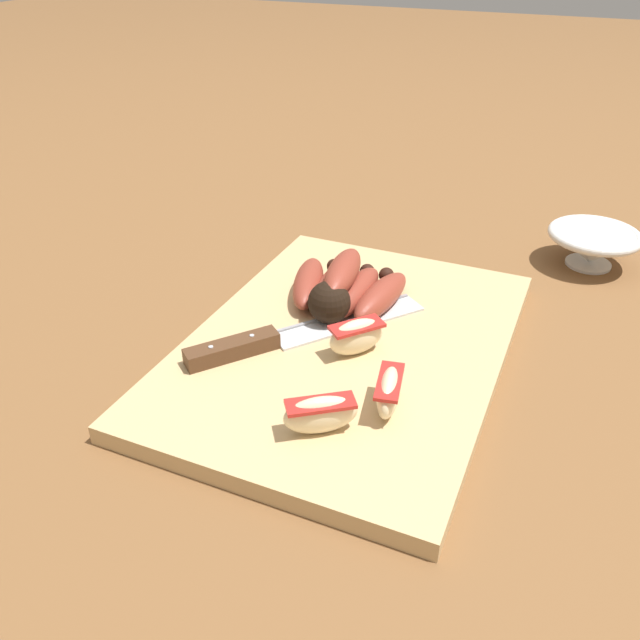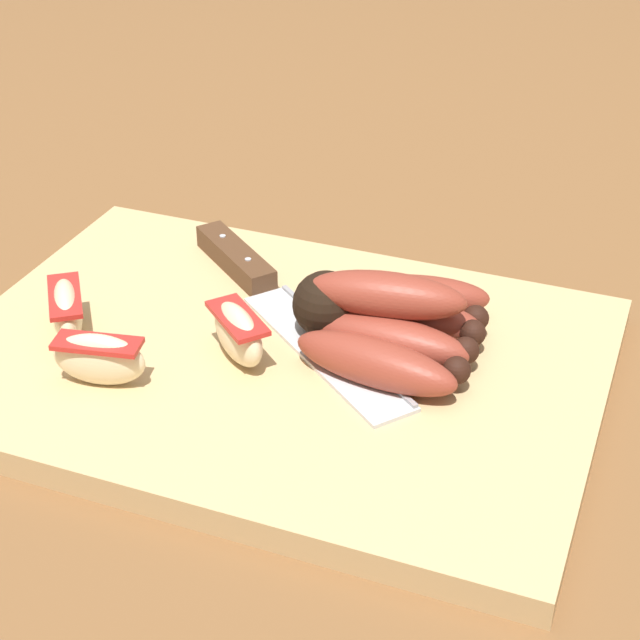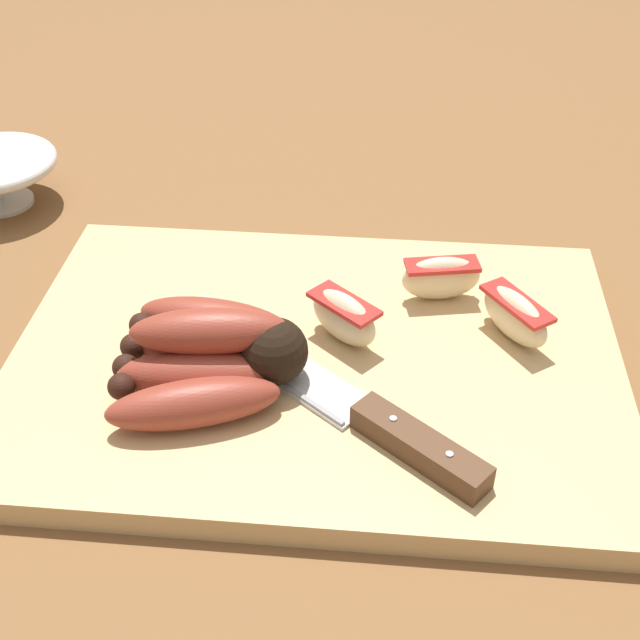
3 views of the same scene
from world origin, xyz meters
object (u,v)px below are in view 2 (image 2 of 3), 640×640
banana_bunch (385,320)px  apple_wedge_middle (99,358)px  chefs_knife (265,287)px  apple_wedge_near (240,330)px  apple_wedge_far (67,310)px

banana_bunch → apple_wedge_middle: bearing=-145.5°
banana_bunch → chefs_knife: 0.11m
apple_wedge_near → apple_wedge_middle: 0.10m
banana_bunch → apple_wedge_near: 0.10m
apple_wedge_middle → banana_bunch: bearing=34.5°
apple_wedge_middle → chefs_knife: bearing=69.4°
chefs_knife → apple_wedge_far: bearing=-137.2°
chefs_knife → apple_wedge_near: bearing=-77.3°
chefs_knife → apple_wedge_middle: bearing=-110.6°
apple_wedge_near → apple_wedge_middle: (-0.07, -0.06, -0.00)m
banana_bunch → chefs_knife: banana_bunch is taller
chefs_knife → apple_wedge_middle: 0.16m
banana_bunch → apple_wedge_middle: (-0.16, -0.11, -0.00)m
apple_wedge_near → apple_wedge_far: 0.13m
banana_bunch → chefs_knife: size_ratio=0.62×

